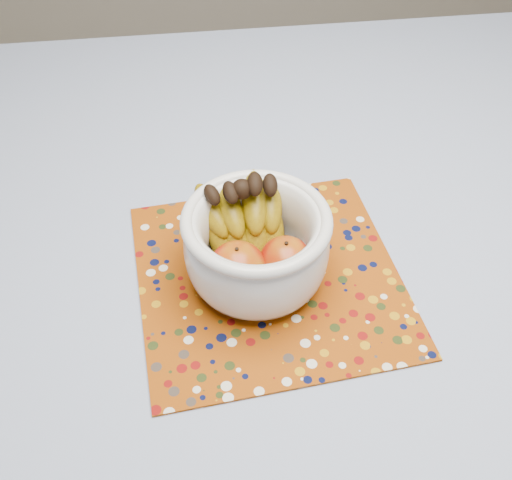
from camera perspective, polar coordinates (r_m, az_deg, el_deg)
The scene contains 4 objects.
table at distance 0.98m, azimuth 7.23°, elevation -2.34°, with size 1.20×1.20×0.75m.
tablecloth at distance 0.92m, azimuth 7.69°, elevation 1.05°, with size 1.32×1.32×0.01m, color #6276A4.
placemat at distance 0.84m, azimuth 1.21°, elevation -3.50°, with size 0.36×0.36×0.00m, color #813607.
fruit_bowl at distance 0.79m, azimuth -0.51°, elevation 0.22°, with size 0.21×0.20×0.15m.
Camera 1 is at (-0.21, -0.63, 1.40)m, focal length 42.00 mm.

